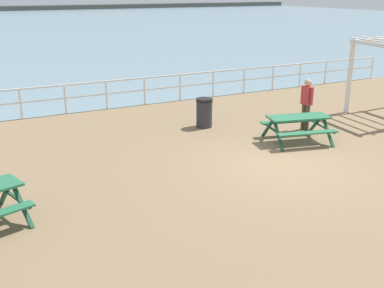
{
  "coord_description": "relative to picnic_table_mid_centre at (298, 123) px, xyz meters",
  "views": [
    {
      "loc": [
        -7.19,
        -8.87,
        4.35
      ],
      "look_at": [
        -2.41,
        0.48,
        0.8
      ],
      "focal_mm": 43.36,
      "sensor_mm": 36.0,
      "label": 1
    }
  ],
  "objects": [
    {
      "name": "seaward_railing",
      "position": [
        -1.57,
        6.36,
        0.15
      ],
      "size": [
        23.07,
        0.07,
        1.08
      ],
      "color": "white",
      "rests_on": "ground"
    },
    {
      "name": "picnic_table_mid_centre",
      "position": [
        0.0,
        0.0,
        0.0
      ],
      "size": [
        2.1,
        1.88,
        0.8
      ],
      "rotation": [
        0.0,
        0.0,
        -0.23
      ],
      "color": "#286B47",
      "rests_on": "ground"
    },
    {
      "name": "visitor",
      "position": [
        0.96,
        0.8,
        0.36
      ],
      "size": [
        0.23,
        0.53,
        1.66
      ],
      "rotation": [
        0.0,
        0.0,
        6.26
      ],
      "color": "#4C4233",
      "rests_on": "ground"
    },
    {
      "name": "sea_band",
      "position": [
        -1.57,
        51.36,
        -0.58
      ],
      "size": [
        142.0,
        90.0,
        0.01
      ],
      "primitive_type": "cube",
      "color": "gray",
      "rests_on": "ground"
    },
    {
      "name": "litter_bin",
      "position": [
        -1.73,
        2.61,
        -0.1
      ],
      "size": [
        0.55,
        0.55,
        0.95
      ],
      "color": "#2D2D33",
      "rests_on": "ground"
    },
    {
      "name": "ground_plane",
      "position": [
        -1.57,
        -1.39,
        -0.68
      ],
      "size": [
        30.0,
        24.0,
        0.2
      ],
      "primitive_type": "cube",
      "color": "#846B4C"
    }
  ]
}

